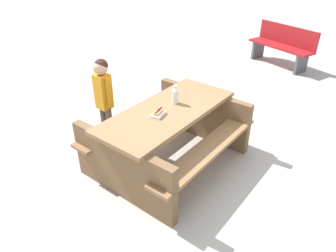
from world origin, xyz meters
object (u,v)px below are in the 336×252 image
picnic_table (168,132)px  soda_bottle (175,95)px  child_in_coat (103,92)px  park_bench_mid (282,45)px  hotdog_tray (159,113)px

picnic_table → soda_bottle: bearing=-160.2°
soda_bottle → child_in_coat: child_in_coat is taller
picnic_table → child_in_coat: size_ratio=1.68×
soda_bottle → park_bench_mid: soda_bottle is taller
hotdog_tray → park_bench_mid: bearing=-167.3°
soda_bottle → park_bench_mid: size_ratio=0.15×
park_bench_mid → hotdog_tray: bearing=12.7°
picnic_table → child_in_coat: bearing=-70.9°
soda_bottle → hotdog_tray: (0.35, 0.10, -0.07)m
picnic_table → hotdog_tray: hotdog_tray is taller
child_in_coat → hotdog_tray: bearing=98.1°
hotdog_tray → child_in_coat: size_ratio=0.17×
picnic_table → child_in_coat: child_in_coat is taller
child_in_coat → park_bench_mid: (-4.61, -0.07, -0.32)m
picnic_table → soda_bottle: 0.45m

